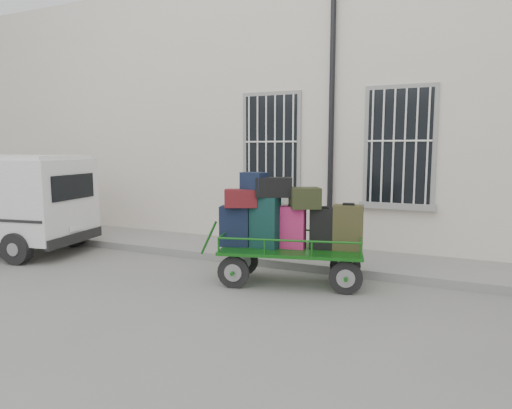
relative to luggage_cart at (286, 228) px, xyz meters
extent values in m
plane|color=slate|center=(-0.89, -0.57, -0.93)|extent=(80.00, 80.00, 0.00)
cube|color=beige|center=(-0.89, 4.93, 2.07)|extent=(24.00, 5.00, 6.00)
cylinder|color=black|center=(0.06, 2.35, 1.87)|extent=(0.11, 0.11, 5.60)
cube|color=black|center=(-1.29, 2.41, 1.32)|extent=(1.20, 0.08, 2.20)
cube|color=gray|center=(-1.29, 2.39, 0.16)|extent=(1.45, 0.22, 0.12)
cube|color=black|center=(1.41, 2.41, 1.32)|extent=(1.20, 0.08, 2.20)
cube|color=gray|center=(1.41, 2.39, 0.16)|extent=(1.45, 0.22, 0.12)
cube|color=gray|center=(-0.89, 1.63, -0.86)|extent=(24.00, 1.70, 0.15)
cylinder|color=black|center=(-0.66, -0.60, -0.67)|extent=(0.52, 0.19, 0.52)
cylinder|color=gray|center=(-0.66, -0.60, -0.67)|extent=(0.30, 0.16, 0.28)
cylinder|color=black|center=(-0.86, 0.16, -0.67)|extent=(0.52, 0.19, 0.52)
cylinder|color=gray|center=(-0.86, 0.16, -0.67)|extent=(0.30, 0.16, 0.28)
cylinder|color=black|center=(1.04, -0.16, -0.67)|extent=(0.52, 0.19, 0.52)
cylinder|color=gray|center=(1.04, -0.16, -0.67)|extent=(0.30, 0.16, 0.28)
cylinder|color=black|center=(0.84, 0.60, -0.67)|extent=(0.52, 0.19, 0.52)
cylinder|color=gray|center=(0.84, 0.60, -0.67)|extent=(0.30, 0.16, 0.28)
cube|color=#145814|center=(0.09, 0.00, -0.36)|extent=(2.45, 1.56, 0.05)
cylinder|color=#145814|center=(-1.26, -0.34, -0.21)|extent=(0.30, 0.11, 0.58)
cube|color=black|center=(-0.84, -0.18, -0.01)|extent=(0.55, 0.41, 0.67)
cube|color=black|center=(-0.84, -0.18, 0.34)|extent=(0.23, 0.19, 0.03)
cube|color=#0C262B|center=(-0.33, -0.12, 0.08)|extent=(0.48, 0.27, 0.84)
cube|color=black|center=(-0.33, -0.12, 0.52)|extent=(0.21, 0.17, 0.03)
cube|color=#9F1D62|center=(0.10, 0.04, 0.01)|extent=(0.42, 0.26, 0.69)
cube|color=black|center=(0.10, 0.04, 0.36)|extent=(0.18, 0.15, 0.03)
cube|color=black|center=(0.56, 0.21, -0.01)|extent=(0.48, 0.36, 0.66)
cube|color=black|center=(0.56, 0.21, 0.34)|extent=(0.20, 0.17, 0.03)
cube|color=#35351A|center=(0.95, 0.28, 0.03)|extent=(0.50, 0.32, 0.73)
cube|color=black|center=(0.95, 0.28, 0.41)|extent=(0.21, 0.17, 0.03)
cube|color=#511410|center=(-0.71, -0.24, 0.47)|extent=(0.60, 0.49, 0.29)
cube|color=black|center=(-0.19, -0.08, 0.66)|extent=(0.64, 0.48, 0.32)
cube|color=black|center=(0.28, 0.09, 0.49)|extent=(0.59, 0.56, 0.33)
cube|color=black|center=(-0.52, -0.12, 0.76)|extent=(0.45, 0.36, 0.28)
cube|color=black|center=(-4.58, -0.07, 0.51)|extent=(0.25, 1.27, 0.50)
cube|color=black|center=(-4.59, -0.07, -0.54)|extent=(0.37, 1.68, 0.20)
cube|color=white|center=(-4.56, -0.07, -0.33)|extent=(0.09, 0.38, 0.11)
cylinder|color=black|center=(-5.13, -1.02, -0.62)|extent=(0.65, 0.30, 0.62)
cylinder|color=black|center=(-5.41, 0.64, -0.62)|extent=(0.65, 0.30, 0.62)
camera|label=1|loc=(2.63, -6.85, 1.28)|focal=32.00mm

